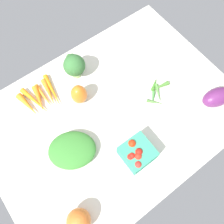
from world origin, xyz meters
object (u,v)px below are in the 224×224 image
okra_pile (157,91)px  heirloom_tomato_orange (79,221)px  broccoli_head (74,65)px  bell_pepper_orange (79,94)px  eggplant (217,97)px  berry_basket (137,153)px  leafy_greens_clump (72,150)px  carrot_bunch (41,98)px

okra_pile → heirloom_tomato_orange: size_ratio=1.64×
heirloom_tomato_orange → broccoli_head: broccoli_head is taller
bell_pepper_orange → eggplant: (-45.27, 34.62, -1.14)cm
berry_basket → heirloom_tomato_orange: (30.23, 6.28, 0.36)cm
berry_basket → heirloom_tomato_orange: bearing=11.7°
bell_pepper_orange → leafy_greens_clump: size_ratio=0.55×
broccoli_head → leafy_greens_clump: bearing=54.5°
broccoli_head → carrot_bunch: broccoli_head is taller
heirloom_tomato_orange → bell_pepper_orange: (-26.31, -39.32, 0.81)cm
carrot_bunch → eggplant: (-58.47, 44.83, 2.61)cm
okra_pile → carrot_bunch: bearing=-32.6°
eggplant → bell_pepper_orange: bearing=158.6°
leafy_greens_clump → eggplant: 62.61cm
berry_basket → bell_pepper_orange: size_ratio=1.12×
heirloom_tomato_orange → carrot_bunch: size_ratio=0.48×
broccoli_head → eggplant: size_ratio=0.94×
eggplant → okra_pile: bearing=148.6°
berry_basket → okra_pile: (-24.73, -16.52, -2.98)cm
okra_pile → heirloom_tomato_orange: heirloom_tomato_orange is taller
okra_pile → carrot_bunch: carrot_bunch is taller
berry_basket → heirloom_tomato_orange: size_ratio=1.33×
berry_basket → okra_pile: size_ratio=0.81×
berry_basket → eggplant: 41.38cm
okra_pile → broccoli_head: 36.92cm
berry_basket → carrot_bunch: (17.12, -43.25, -2.59)cm
heirloom_tomato_orange → broccoli_head: size_ratio=0.68×
bell_pepper_orange → carrot_bunch: (13.20, -10.20, -3.76)cm
leafy_greens_clump → berry_basket: bearing=139.8°
okra_pile → leafy_greens_clump: leafy_greens_clump is taller
bell_pepper_orange → broccoli_head: (-5.65, -11.61, 2.39)cm
carrot_bunch → berry_basket: bearing=111.6°
okra_pile → broccoli_head: broccoli_head is taller
okra_pile → bell_pepper_orange: bell_pepper_orange is taller
heirloom_tomato_orange → eggplant: (-71.58, -4.70, -0.34)cm
bell_pepper_orange → carrot_bunch: bearing=-37.7°
carrot_bunch → leafy_greens_clump: 27.46cm
heirloom_tomato_orange → eggplant: size_ratio=0.64×
heirloom_tomato_orange → carrot_bunch: bearing=-104.8°
carrot_bunch → leafy_greens_clump: bearing=86.6°
bell_pepper_orange → heirloom_tomato_orange: bearing=56.2°
bell_pepper_orange → broccoli_head: size_ratio=0.81×
berry_basket → eggplant: berry_basket is taller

